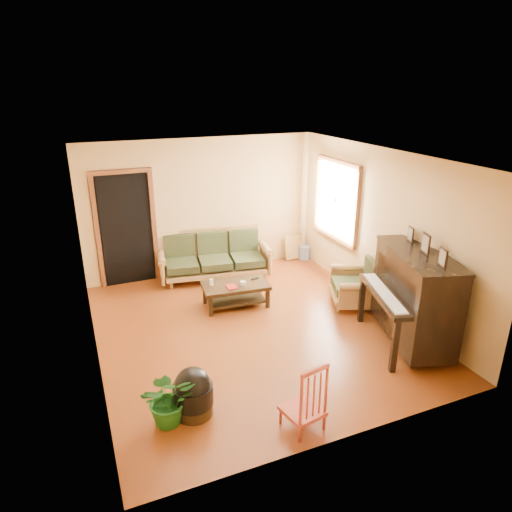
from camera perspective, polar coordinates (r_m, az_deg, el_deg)
name	(u,v)px	position (r m, az deg, el deg)	size (l,w,h in m)	color
floor	(252,328)	(7.08, -0.44, -9.04)	(5.00, 5.00, 0.00)	#5B250C
doorway	(126,230)	(8.58, -15.91, 3.11)	(1.08, 0.16, 2.05)	black
window	(337,200)	(8.56, 10.05, 6.88)	(0.12, 1.36, 1.46)	white
sofa	(215,256)	(8.68, -5.21, 0.00)	(2.08, 0.87, 0.89)	olive
coffee_table	(236,295)	(7.68, -2.56, -4.86)	(1.09, 0.59, 0.40)	black
armchair	(354,281)	(7.80, 12.14, -3.09)	(0.81, 0.85, 0.85)	olive
piano	(414,299)	(6.79, 19.18, -5.10)	(0.92, 1.57, 1.38)	black
footstool	(193,397)	(5.43, -7.84, -17.10)	(0.46, 0.46, 0.43)	black
red_chair	(303,394)	(5.11, 5.92, -16.83)	(0.39, 0.43, 0.84)	maroon
leaning_frame	(294,247)	(9.66, 4.75, 1.12)	(0.40, 0.09, 0.54)	gold
ceramic_crock	(304,253)	(9.72, 6.05, 0.40)	(0.22, 0.22, 0.28)	#335299
potted_plant	(169,398)	(5.28, -10.84, -17.07)	(0.58, 0.50, 0.64)	#185418
book	(227,288)	(7.44, -3.63, -3.99)	(0.16, 0.21, 0.02)	#A01A15
candle	(211,282)	(7.56, -5.60, -3.27)	(0.06, 0.06, 0.11)	white
glass_jar	(243,283)	(7.54, -1.64, -3.41)	(0.10, 0.10, 0.07)	silver
remote	(255,279)	(7.77, -0.13, -2.84)	(0.15, 0.04, 0.01)	black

